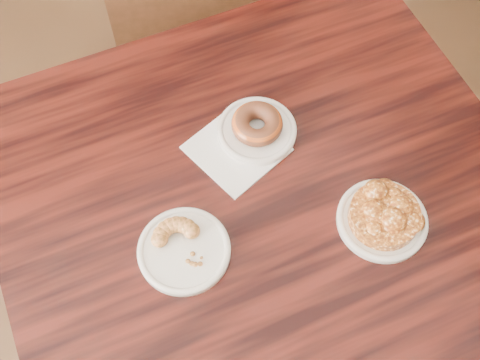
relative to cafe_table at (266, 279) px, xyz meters
name	(u,v)px	position (x,y,z in m)	size (l,w,h in m)	color
room_walls	(165,90)	(-0.20, -0.14, 1.02)	(5.02, 5.02, 2.80)	#C6AC8F
cafe_table	(266,279)	(0.00, 0.00, 0.00)	(0.99, 0.99, 0.75)	black
chair_far	(190,5)	(0.17, 0.83, 0.08)	(0.49, 0.49, 0.90)	black
napkin	(237,149)	(0.00, 0.15, 0.38)	(0.16, 0.16, 0.00)	white
plate_donut	(257,131)	(0.05, 0.17, 0.38)	(0.16, 0.16, 0.01)	white
plate_cruller	(184,251)	(-0.18, 0.00, 0.38)	(0.17, 0.17, 0.01)	white
plate_fritter	(382,220)	(0.17, -0.10, 0.38)	(0.17, 0.17, 0.01)	silver
glazed_donut	(257,124)	(0.05, 0.17, 0.41)	(0.10, 0.10, 0.04)	#913A15
apple_fritter	(385,214)	(0.17, -0.10, 0.41)	(0.17, 0.17, 0.04)	#491B07
cruller_fragment	(183,246)	(-0.18, 0.00, 0.40)	(0.10, 0.10, 0.03)	#5A3812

